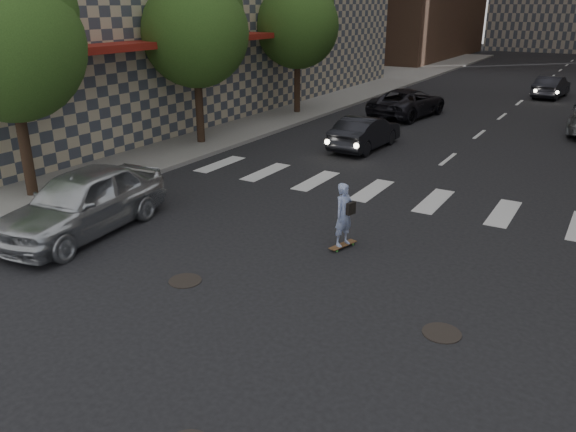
% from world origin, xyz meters
% --- Properties ---
extents(ground, '(160.00, 160.00, 0.00)m').
position_xyz_m(ground, '(0.00, 0.00, 0.00)').
color(ground, black).
rests_on(ground, ground).
extents(sidewalk_left, '(13.00, 80.00, 0.15)m').
position_xyz_m(sidewalk_left, '(-14.50, 20.00, 0.07)').
color(sidewalk_left, gray).
rests_on(sidewalk_left, ground).
extents(tree_a, '(4.20, 4.20, 6.60)m').
position_xyz_m(tree_a, '(-9.45, 3.14, 4.65)').
color(tree_a, '#382619').
rests_on(tree_a, sidewalk_left).
extents(tree_b, '(4.20, 4.20, 6.60)m').
position_xyz_m(tree_b, '(-9.45, 11.14, 4.65)').
color(tree_b, '#382619').
rests_on(tree_b, sidewalk_left).
extents(tree_c, '(4.20, 4.20, 6.60)m').
position_xyz_m(tree_c, '(-9.45, 19.14, 4.65)').
color(tree_c, '#382619').
rests_on(tree_c, sidewalk_left).
extents(manhole_b, '(0.70, 0.70, 0.02)m').
position_xyz_m(manhole_b, '(-2.00, 1.20, 0.01)').
color(manhole_b, black).
rests_on(manhole_b, ground).
extents(manhole_c, '(0.70, 0.70, 0.02)m').
position_xyz_m(manhole_c, '(3.30, 2.00, 0.01)').
color(manhole_c, black).
rests_on(manhole_c, ground).
extents(skateboarder, '(0.51, 0.84, 1.63)m').
position_xyz_m(skateboarder, '(0.14, 4.51, 0.85)').
color(skateboarder, brown).
rests_on(skateboarder, ground).
extents(silver_sedan, '(2.46, 5.07, 1.67)m').
position_xyz_m(silver_sedan, '(-6.01, 2.00, 0.83)').
color(silver_sedan, '#B6B9BD').
rests_on(silver_sedan, ground).
extents(traffic_car_a, '(1.57, 4.09, 1.33)m').
position_xyz_m(traffic_car_a, '(-3.40, 13.93, 0.66)').
color(traffic_car_a, black).
rests_on(traffic_car_a, ground).
extents(traffic_car_c, '(3.04, 5.42, 1.43)m').
position_xyz_m(traffic_car_c, '(-4.28, 21.47, 0.71)').
color(traffic_car_c, black).
rests_on(traffic_car_c, ground).
extents(traffic_car_e, '(1.84, 4.16, 1.33)m').
position_xyz_m(traffic_car_e, '(1.28, 32.00, 0.66)').
color(traffic_car_e, black).
rests_on(traffic_car_e, ground).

